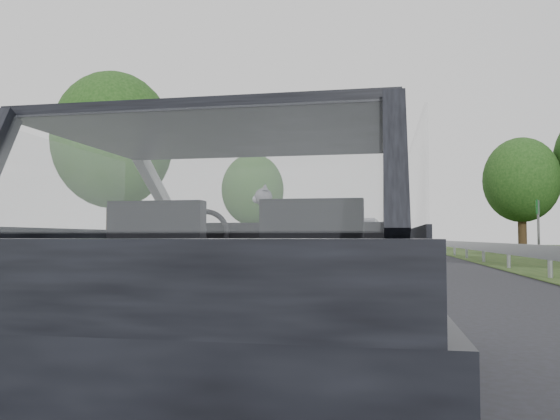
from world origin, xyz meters
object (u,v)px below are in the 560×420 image
at_px(cat, 302,211).
at_px(other_car, 352,239).
at_px(subject_car, 251,269).
at_px(highway_sign, 538,230).

relative_size(cat, other_car, 0.12).
height_order(cat, other_car, other_car).
height_order(subject_car, other_car, other_car).
xyz_separation_m(other_car, highway_sign, (7.65, 2.03, 0.40)).
bearing_deg(subject_car, other_car, 91.32).
relative_size(subject_car, cat, 6.81).
bearing_deg(cat, highway_sign, 59.56).
height_order(subject_car, highway_sign, highway_sign).
bearing_deg(other_car, subject_car, -78.76).
relative_size(cat, highway_sign, 0.24).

